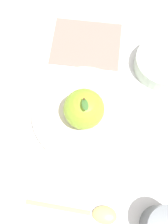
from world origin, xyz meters
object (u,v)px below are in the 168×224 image
at_px(spoon, 92,214).
at_px(linen_napkin, 86,43).
at_px(side_bowl, 163,62).
at_px(knife, 70,192).
at_px(dinner_plate, 84,113).
at_px(apple, 86,109).

bearing_deg(spoon, linen_napkin, 170.11).
relative_size(side_bowl, knife, 0.68).
bearing_deg(dinner_plate, linen_napkin, 166.92).
bearing_deg(apple, dinner_plate, -164.41).
height_order(apple, side_bowl, apple).
distance_m(apple, side_bowl, 0.22).
distance_m(knife, spoon, 0.06).
bearing_deg(dinner_plate, spoon, -7.00).
distance_m(dinner_plate, spoon, 0.21).
height_order(knife, linen_napkin, knife).
distance_m(knife, linen_napkin, 0.35).
distance_m(spoon, linen_napkin, 0.39).
xyz_separation_m(apple, spoon, (0.20, -0.03, -0.06)).
xyz_separation_m(knife, linen_napkin, (-0.34, 0.10, -0.00)).
bearing_deg(spoon, dinner_plate, 173.00).
bearing_deg(spoon, apple, 172.06).
distance_m(apple, spoon, 0.21).
bearing_deg(side_bowl, dinner_plate, -67.91).
bearing_deg(linen_napkin, apple, -11.89).
relative_size(knife, spoon, 1.09).
height_order(dinner_plate, apple, apple).
relative_size(dinner_plate, spoon, 1.28).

